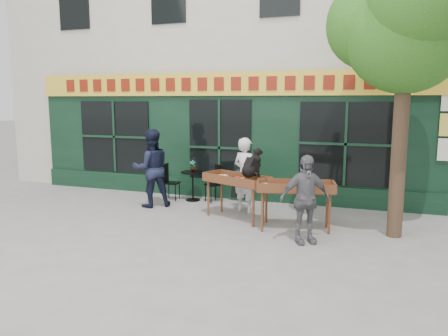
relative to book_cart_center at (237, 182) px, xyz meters
The scene contains 14 objects.
ground 1.42m from the book_cart_center, 156.29° to the right, with size 80.00×80.00×0.00m, color slate.
building 6.98m from the book_cart_center, 100.92° to the left, with size 14.00×7.26×10.00m.
street_tree 4.64m from the book_cart_center, ahead, with size 3.05×2.90×5.60m.
book_cart_center is the anchor object (origin of this frame).
dog 0.59m from the book_cart_center, ahead, with size 0.34×0.60×0.60m, color black, non-canonical shape.
woman 0.65m from the book_cart_center, 90.00° to the left, with size 0.64×0.42×1.74m, color silver.
book_cart_right 1.41m from the book_cart_center, 15.82° to the right, with size 1.60×0.93×0.99m.
man_right 2.01m from the book_cart_center, 34.38° to the right, with size 0.95×0.40×1.63m, color #55555A.
bistro_table 2.09m from the book_cart_center, 141.03° to the left, with size 0.60×0.60×0.76m.
bistro_chair_left 2.56m from the book_cart_center, 152.04° to the left, with size 0.39×0.39×0.95m.
bistro_chair_right 1.76m from the book_cart_center, 125.20° to the left, with size 0.51×0.51×0.95m.
potted_plant 2.07m from the book_cart_center, 141.03° to the left, with size 0.15×0.10×0.29m, color gray.
man_left 2.35m from the book_cart_center, behind, with size 0.92×0.72×1.90m, color black.
chalkboard 1.83m from the book_cart_center, 104.88° to the left, with size 0.58×0.28×0.79m.
Camera 1 is at (3.90, -8.43, 2.60)m, focal length 35.00 mm.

